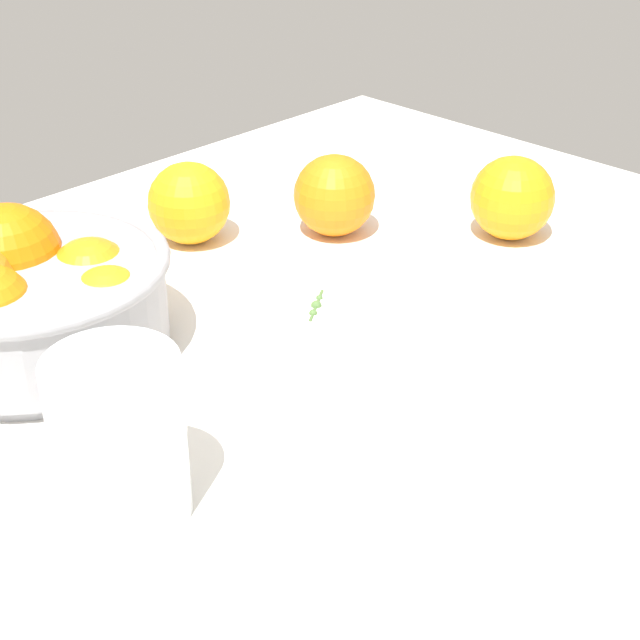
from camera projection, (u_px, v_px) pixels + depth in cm
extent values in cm
cube|color=white|center=(341.00, 443.00, 73.11)|extent=(122.74, 107.26, 3.00)
cylinder|color=#99999E|center=(40.00, 345.00, 81.20)|extent=(19.90, 19.90, 1.20)
cylinder|color=#99999E|center=(32.00, 303.00, 79.16)|extent=(21.63, 21.63, 6.94)
torus|color=#99999E|center=(26.00, 264.00, 77.43)|extent=(22.83, 22.83, 1.20)
sphere|color=orange|center=(92.00, 282.00, 80.75)|extent=(7.50, 7.50, 7.50)
sphere|color=orange|center=(9.00, 256.00, 80.09)|extent=(8.73, 8.73, 8.73)
sphere|color=orange|center=(110.00, 309.00, 77.15)|extent=(6.99, 6.99, 6.99)
cylinder|color=white|center=(119.00, 439.00, 61.57)|extent=(8.58, 8.58, 11.55)
cylinder|color=yellow|center=(122.00, 458.00, 62.33)|extent=(7.55, 7.55, 8.52)
sphere|color=orange|center=(189.00, 203.00, 98.05)|extent=(8.31, 8.31, 8.31)
sphere|color=orange|center=(334.00, 195.00, 99.67)|extent=(8.39, 8.39, 8.39)
sphere|color=orange|center=(512.00, 198.00, 98.88)|extent=(8.54, 8.54, 8.54)
cylinder|color=#4D7038|center=(316.00, 304.00, 88.20)|extent=(4.97, 3.43, 0.30)
sphere|color=#4D7038|center=(319.00, 295.00, 89.35)|extent=(0.64, 0.64, 0.64)
sphere|color=#4D7038|center=(316.00, 303.00, 88.13)|extent=(0.99, 0.99, 0.99)
sphere|color=#4D7038|center=(313.00, 311.00, 86.90)|extent=(0.77, 0.77, 0.77)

